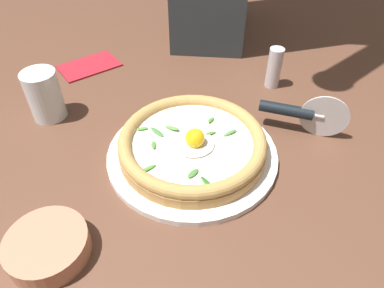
% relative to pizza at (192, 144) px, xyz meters
% --- Properties ---
extents(ground_plane, '(2.40, 2.40, 0.03)m').
position_rel_pizza_xyz_m(ground_plane, '(0.05, -0.00, -0.05)').
color(ground_plane, brown).
rests_on(ground_plane, ground).
extents(pizza_plate, '(0.31, 0.31, 0.01)m').
position_rel_pizza_xyz_m(pizza_plate, '(0.00, -0.00, -0.03)').
color(pizza_plate, white).
rests_on(pizza_plate, ground).
extents(pizza, '(0.26, 0.26, 0.06)m').
position_rel_pizza_xyz_m(pizza, '(0.00, 0.00, 0.00)').
color(pizza, '#BC8A49').
rests_on(pizza, pizza_plate).
extents(side_bowl, '(0.12, 0.12, 0.03)m').
position_rel_pizza_xyz_m(side_bowl, '(0.13, 0.25, -0.01)').
color(side_bowl, tan).
rests_on(side_bowl, ground).
extents(pizza_cutter, '(0.17, 0.02, 0.09)m').
position_rel_pizza_xyz_m(pizza_cutter, '(-0.17, -0.14, 0.01)').
color(pizza_cutter, silver).
rests_on(pizza_cutter, ground).
extents(drinking_glass, '(0.07, 0.07, 0.10)m').
position_rel_pizza_xyz_m(drinking_glass, '(0.32, -0.02, 0.01)').
color(drinking_glass, silver).
rests_on(drinking_glass, ground).
extents(folded_napkin, '(0.15, 0.17, 0.01)m').
position_rel_pizza_xyz_m(folded_napkin, '(0.34, -0.22, -0.03)').
color(folded_napkin, maroon).
rests_on(folded_napkin, ground).
extents(pepper_shaker, '(0.03, 0.03, 0.09)m').
position_rel_pizza_xyz_m(pepper_shaker, '(-0.10, -0.28, 0.01)').
color(pepper_shaker, silver).
rests_on(pepper_shaker, ground).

